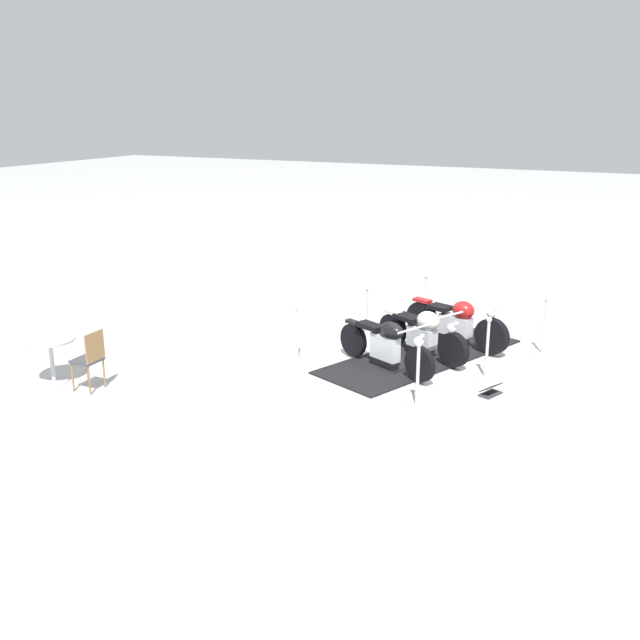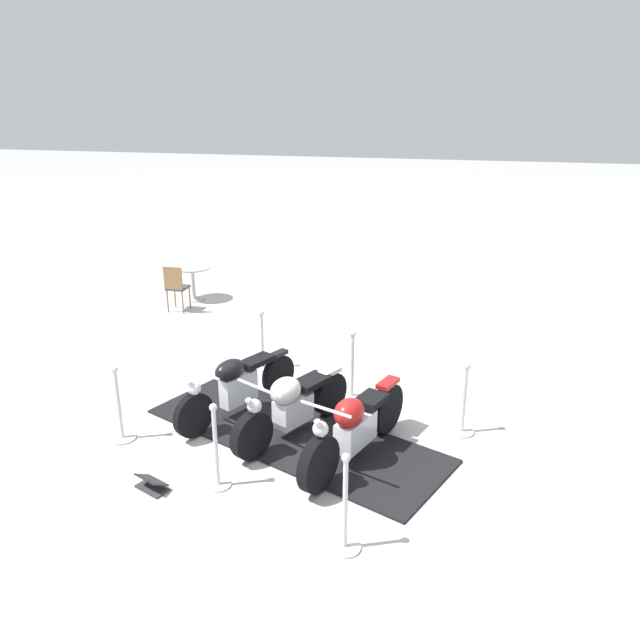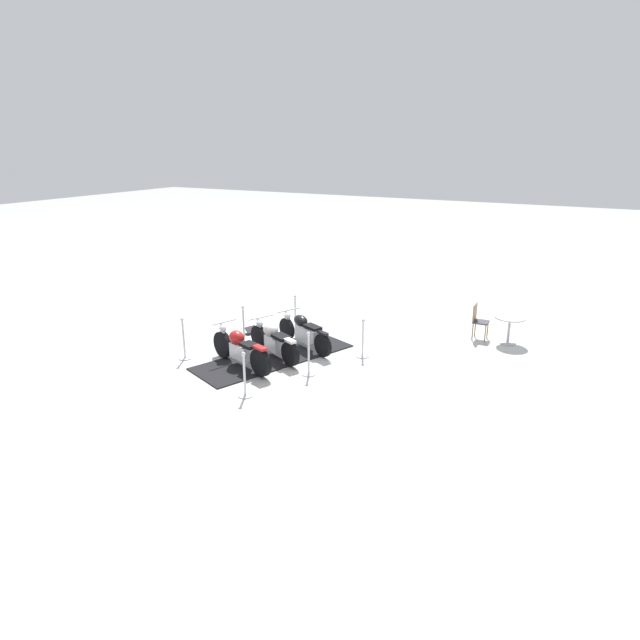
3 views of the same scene
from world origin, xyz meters
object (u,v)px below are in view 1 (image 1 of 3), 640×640
Objects in this scene: stanchion_left_front at (297,344)px; cafe_table at (51,349)px; stanchion_left_mid at (366,323)px; stanchion_right_front at (417,387)px; motorcycle_cream at (423,333)px; stanchion_left_rear at (425,307)px; motorcycle_black at (387,344)px; stanchion_right_mid at (487,357)px; motorcycle_maroon at (457,322)px; stanchion_right_rear at (544,336)px; cafe_chair_near_table at (90,357)px; info_placard at (491,391)px.

stanchion_left_front reaches higher than cafe_table.
stanchion_left_mid is 3.30m from stanchion_right_front.
cafe_table is at bearing -73.48° from stanchion_right_front.
stanchion_left_rear reaches higher than motorcycle_cream.
motorcycle_black is 0.97m from motorcycle_cream.
stanchion_right_mid is (-1.64, 0.65, 0.06)m from stanchion_right_front.
stanchion_right_front is (3.04, 0.25, -0.17)m from motorcycle_maroon.
cafe_chair_near_table is at bearing -51.27° from stanchion_right_rear.
motorcycle_cream is at bearing -106.70° from info_placard.
cafe_chair_near_table is (4.94, -6.16, 0.22)m from stanchion_right_rear.
stanchion_right_front is 1.32m from info_placard.
stanchion_left_front is 3.30m from stanchion_right_mid.
motorcycle_cream is at bearing 17.17° from stanchion_left_rear.
motorcycle_black is 1.94m from info_placard.
cafe_table is (4.96, -6.99, 0.22)m from stanchion_right_rear.
stanchion_left_front is at bearing -131.36° from cafe_chair_near_table.
motorcycle_maroon is 1.58m from stanchion_right_rear.
info_placard is at bearing 15.49° from motorcycle_black.
stanchion_right_mid reaches higher than info_placard.
stanchion_left_mid reaches higher than info_placard.
motorcycle_maroon is 2.06× the size of stanchion_right_mid.
stanchion_right_mid is 7.16m from cafe_table.
cafe_table is at bearing -119.33° from motorcycle_maroon.
stanchion_left_rear is at bearing -143.99° from stanchion_right_mid.
stanchion_right_front is 1.76m from stanchion_right_mid.
stanchion_left_front is 2.79m from stanchion_right_front.
motorcycle_black is 2.56× the size of cafe_table.
stanchion_left_mid is (-1.64, 0.65, 0.04)m from stanchion_left_front.
info_placard is at bearing 33.03° from stanchion_left_rear.
stanchion_left_front is 3.52m from stanchion_left_rear.
stanchion_right_rear reaches higher than motorcycle_cream.
info_placard is at bearing 19.75° from stanchion_right_mid.
stanchion_right_front reaches higher than cafe_table.
info_placard is 0.45× the size of cafe_chair_near_table.
motorcycle_cream is 1.98m from info_placard.
motorcycle_maroon is 3.06m from stanchion_right_front.
cafe_chair_near_table reaches higher than motorcycle_cream.
cafe_table is at bearing -40.72° from stanchion_left_mid.
stanchion_left_front is 4.13m from cafe_table.
stanchion_right_front is 4.49m from stanchion_left_rear.
motorcycle_black reaches higher than info_placard.
stanchion_right_rear is (-0.23, 1.56, -0.13)m from motorcycle_maroon.
motorcycle_cream is at bearing 127.06° from cafe_table.
stanchion_right_rear is at bearing -142.55° from cafe_chair_near_table.
stanchion_right_rear reaches higher than cafe_chair_near_table.
motorcycle_maroon is 2.10× the size of stanchion_right_front.
stanchion_left_front is 3.50m from info_placard.
stanchion_left_rear is at bearing 120.49° from motorcycle_black.
stanchion_left_front reaches higher than cafe_chair_near_table.
stanchion_left_rear is 4.03m from info_placard.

